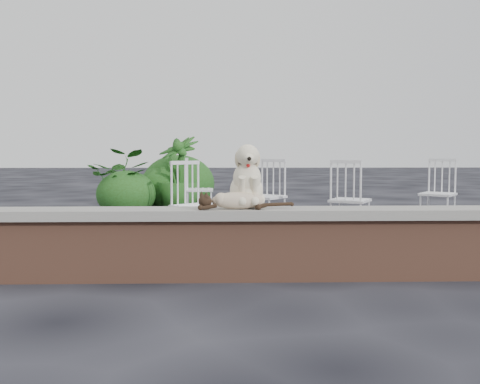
{
  "coord_description": "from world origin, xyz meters",
  "views": [
    {
      "loc": [
        -0.96,
        -4.48,
        1.05
      ],
      "look_at": [
        -0.82,
        0.2,
        0.7
      ],
      "focal_mm": 41.46,
      "sensor_mm": 36.0,
      "label": 1
    }
  ],
  "objects_px": {
    "dog": "(246,175)",
    "chair_a": "(196,205)",
    "cat": "(237,199)",
    "chair_b": "(265,195)",
    "potted_plant_a": "(120,182)",
    "potted_plant_b": "(178,175)",
    "chair_e": "(199,189)",
    "chair_d": "(438,193)",
    "chair_c": "(350,199)"
  },
  "relations": [
    {
      "from": "chair_b",
      "to": "potted_plant_b",
      "type": "relative_size",
      "value": 0.73
    },
    {
      "from": "dog",
      "to": "chair_a",
      "type": "bearing_deg",
      "value": 106.96
    },
    {
      "from": "chair_a",
      "to": "potted_plant_b",
      "type": "distance_m",
      "value": 3.47
    },
    {
      "from": "chair_c",
      "to": "potted_plant_a",
      "type": "xyz_separation_m",
      "value": [
        -3.23,
        2.51,
        0.07
      ]
    },
    {
      "from": "dog",
      "to": "potted_plant_b",
      "type": "xyz_separation_m",
      "value": [
        -0.96,
        4.79,
        -0.2
      ]
    },
    {
      "from": "cat",
      "to": "chair_b",
      "type": "bearing_deg",
      "value": 78.1
    },
    {
      "from": "chair_a",
      "to": "potted_plant_a",
      "type": "relative_size",
      "value": 0.87
    },
    {
      "from": "chair_c",
      "to": "potted_plant_a",
      "type": "relative_size",
      "value": 0.87
    },
    {
      "from": "dog",
      "to": "chair_d",
      "type": "distance_m",
      "value": 4.07
    },
    {
      "from": "dog",
      "to": "potted_plant_a",
      "type": "height_order",
      "value": "dog"
    },
    {
      "from": "cat",
      "to": "potted_plant_b",
      "type": "distance_m",
      "value": 5.02
    },
    {
      "from": "potted_plant_a",
      "to": "potted_plant_b",
      "type": "bearing_deg",
      "value": 15.14
    },
    {
      "from": "chair_e",
      "to": "chair_b",
      "type": "xyz_separation_m",
      "value": [
        0.92,
        -1.32,
        0.0
      ]
    },
    {
      "from": "dog",
      "to": "cat",
      "type": "bearing_deg",
      "value": -120.99
    },
    {
      "from": "chair_b",
      "to": "chair_c",
      "type": "xyz_separation_m",
      "value": [
        0.98,
        -0.54,
        0.0
      ]
    },
    {
      "from": "potted_plant_a",
      "to": "potted_plant_b",
      "type": "height_order",
      "value": "potted_plant_b"
    },
    {
      "from": "chair_a",
      "to": "chair_c",
      "type": "distance_m",
      "value": 1.95
    },
    {
      "from": "chair_c",
      "to": "chair_e",
      "type": "bearing_deg",
      "value": -14.97
    },
    {
      "from": "cat",
      "to": "potted_plant_b",
      "type": "bearing_deg",
      "value": 97.15
    },
    {
      "from": "cat",
      "to": "chair_e",
      "type": "xyz_separation_m",
      "value": [
        -0.49,
        4.04,
        -0.19
      ]
    },
    {
      "from": "potted_plant_a",
      "to": "cat",
      "type": "bearing_deg",
      "value": -68.82
    },
    {
      "from": "dog",
      "to": "cat",
      "type": "xyz_separation_m",
      "value": [
        -0.08,
        -0.15,
        -0.19
      ]
    },
    {
      "from": "potted_plant_a",
      "to": "potted_plant_b",
      "type": "relative_size",
      "value": 0.84
    },
    {
      "from": "dog",
      "to": "chair_e",
      "type": "relative_size",
      "value": 0.56
    },
    {
      "from": "chair_e",
      "to": "potted_plant_a",
      "type": "relative_size",
      "value": 0.87
    },
    {
      "from": "chair_e",
      "to": "chair_c",
      "type": "distance_m",
      "value": 2.66
    },
    {
      "from": "chair_b",
      "to": "potted_plant_a",
      "type": "bearing_deg",
      "value": 177.2
    },
    {
      "from": "chair_a",
      "to": "chair_d",
      "type": "distance_m",
      "value": 3.63
    },
    {
      "from": "chair_e",
      "to": "chair_b",
      "type": "distance_m",
      "value": 1.61
    },
    {
      "from": "chair_e",
      "to": "dog",
      "type": "bearing_deg",
      "value": -172.75
    },
    {
      "from": "cat",
      "to": "potted_plant_a",
      "type": "height_order",
      "value": "potted_plant_a"
    },
    {
      "from": "chair_a",
      "to": "potted_plant_b",
      "type": "relative_size",
      "value": 0.73
    },
    {
      "from": "chair_a",
      "to": "chair_b",
      "type": "bearing_deg",
      "value": 15.29
    },
    {
      "from": "potted_plant_a",
      "to": "chair_d",
      "type": "bearing_deg",
      "value": -18.73
    },
    {
      "from": "chair_e",
      "to": "chair_c",
      "type": "xyz_separation_m",
      "value": [
        1.9,
        -1.86,
        0.0
      ]
    },
    {
      "from": "cat",
      "to": "chair_b",
      "type": "height_order",
      "value": "chair_b"
    },
    {
      "from": "cat",
      "to": "chair_e",
      "type": "relative_size",
      "value": 0.98
    },
    {
      "from": "cat",
      "to": "chair_a",
      "type": "distance_m",
      "value": 1.57
    },
    {
      "from": "chair_c",
      "to": "potted_plant_b",
      "type": "distance_m",
      "value": 3.6
    },
    {
      "from": "chair_e",
      "to": "chair_a",
      "type": "height_order",
      "value": "same"
    },
    {
      "from": "chair_e",
      "to": "chair_a",
      "type": "xyz_separation_m",
      "value": [
        0.07,
        -2.54,
        0.0
      ]
    },
    {
      "from": "cat",
      "to": "chair_d",
      "type": "bearing_deg",
      "value": 44.58
    },
    {
      "from": "potted_plant_a",
      "to": "potted_plant_b",
      "type": "distance_m",
      "value": 0.98
    },
    {
      "from": "chair_b",
      "to": "potted_plant_a",
      "type": "xyz_separation_m",
      "value": [
        -2.25,
        1.97,
        0.07
      ]
    },
    {
      "from": "dog",
      "to": "potted_plant_a",
      "type": "distance_m",
      "value": 4.93
    },
    {
      "from": "chair_e",
      "to": "potted_plant_a",
      "type": "bearing_deg",
      "value": 63.09
    },
    {
      "from": "chair_c",
      "to": "chair_d",
      "type": "bearing_deg",
      "value": -117.61
    },
    {
      "from": "dog",
      "to": "chair_b",
      "type": "height_order",
      "value": "dog"
    },
    {
      "from": "chair_d",
      "to": "chair_c",
      "type": "distance_m",
      "value": 1.71
    },
    {
      "from": "potted_plant_a",
      "to": "chair_e",
      "type": "bearing_deg",
      "value": -25.89
    }
  ]
}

